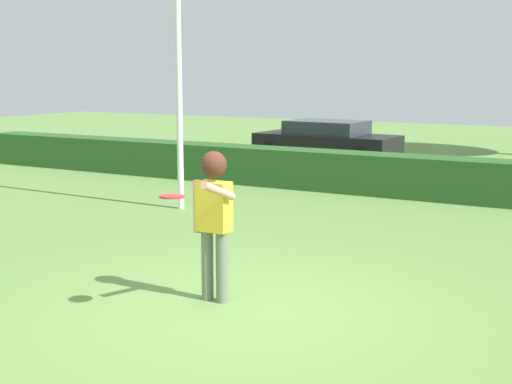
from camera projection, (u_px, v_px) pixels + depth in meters
name	position (u px, v px, depth m)	size (l,w,h in m)	color
ground_plane	(231.00, 308.00, 7.99)	(60.00, 60.00, 0.00)	#658F45
person	(214.00, 209.00, 8.07)	(0.56, 0.74, 1.77)	slate
frisbee	(172.00, 196.00, 7.39)	(0.27, 0.27, 0.03)	red
lamppost	(178.00, 40.00, 13.30)	(0.24, 0.24, 5.89)	silver
hedge_row	(427.00, 178.00, 14.92)	(25.54, 0.90, 0.89)	#2A5823
parked_car_black	(327.00, 140.00, 20.76)	(4.29, 2.01, 1.25)	black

